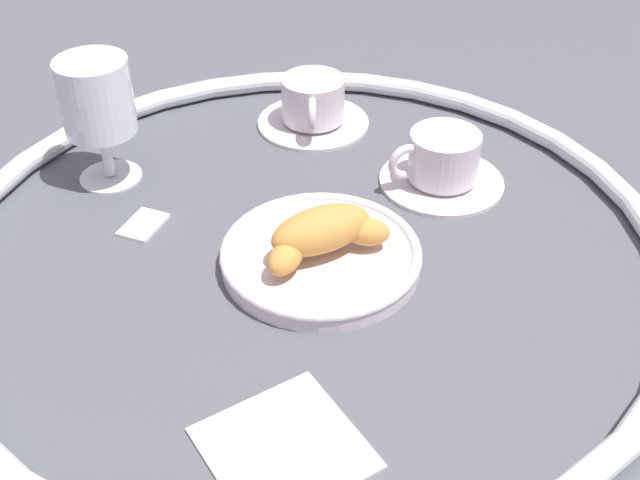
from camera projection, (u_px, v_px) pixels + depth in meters
name	position (u px, v px, depth m)	size (l,w,h in m)	color
ground_plane	(305.00, 249.00, 0.79)	(2.20, 2.20, 0.00)	#4C4F56
table_chrome_rim	(305.00, 239.00, 0.78)	(0.71, 0.71, 0.02)	silver
pastry_plate	(320.00, 256.00, 0.77)	(0.19, 0.19, 0.02)	silver
croissant_large	(322.00, 234.00, 0.75)	(0.14, 0.07, 0.04)	#CC893D
coffee_cup_near	(442.00, 163.00, 0.87)	(0.14, 0.14, 0.06)	silver
coffee_cup_far	(313.00, 106.00, 0.97)	(0.14, 0.14, 0.06)	silver
juice_glass_left	(97.00, 101.00, 0.83)	(0.08, 0.08, 0.14)	white
sugar_packet	(143.00, 223.00, 0.82)	(0.05, 0.03, 0.01)	white
folded_napkin	(284.00, 447.00, 0.60)	(0.11, 0.11, 0.01)	silver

